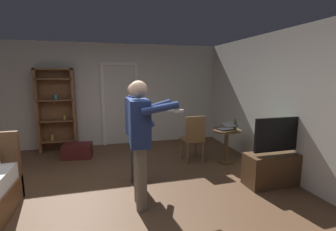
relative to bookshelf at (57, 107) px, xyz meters
The scene contains 13 objects.
ground_plane 3.29m from the bookshelf, 70.00° to the right, with size 6.81×6.81×0.00m, color brown.
wall_back 1.12m from the bookshelf, 12.03° to the left, with size 6.37×0.12×2.60m, color beige.
wall_right 5.12m from the bookshelf, 34.94° to the right, with size 0.12×6.43×2.60m, color beige.
doorway_frame 1.52m from the bookshelf, ahead, with size 0.93×0.08×2.13m.
bookshelf is the anchor object (origin of this frame).
tv_flatscreen 4.92m from the bookshelf, 38.07° to the right, with size 1.12×0.40×1.14m.
side_table 4.00m from the bookshelf, 27.69° to the right, with size 0.60×0.60×0.70m.
laptop 3.97m from the bookshelf, 28.39° to the right, with size 0.37×0.38×0.16m.
bottle_on_table 4.13m from the bookshelf, 27.77° to the right, with size 0.06×0.06×0.25m.
wooden_chair 3.33m from the bookshelf, 30.18° to the right, with size 0.43×0.43×0.99m.
person_blue_shirt 3.42m from the bookshelf, 63.61° to the right, with size 0.66×0.62×1.74m.
person_striped_shirt 2.87m from the bookshelf, 57.02° to the right, with size 0.74×0.57×1.69m.
suitcase_dark 1.24m from the bookshelf, 56.24° to the right, with size 0.60×0.39×0.31m, color #4C1919.
Camera 1 is at (-0.02, -3.30, 1.82)m, focal length 25.96 mm.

